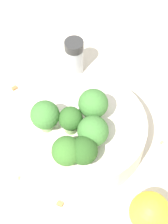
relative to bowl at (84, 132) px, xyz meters
The scene contains 15 objects.
ground_plane 0.03m from the bowl, ahead, with size 3.00×3.00×0.00m, color beige.
bowl is the anchor object (origin of this frame).
broccoli_floret_0 0.06m from the bowl, 112.25° to the left, with size 0.04×0.04×0.05m.
broccoli_floret_1 0.09m from the bowl, 150.60° to the left, with size 0.04×0.04×0.05m.
broccoli_floret_2 0.07m from the bowl, 166.94° to the right, with size 0.05×0.05×0.05m.
broccoli_floret_3 0.07m from the bowl, 62.93° to the right, with size 0.04×0.04×0.06m.
broccoli_floret_4 0.08m from the bowl, 93.60° to the left, with size 0.04×0.04×0.06m.
broccoli_floret_5 0.08m from the bowl, behind, with size 0.04×0.04×0.05m.
pepper_shaker 0.15m from the bowl, ahead, with size 0.03×0.03×0.07m.
lemon_wedge 0.16m from the bowl, 153.66° to the right, with size 0.06×0.06×0.06m, color yellow.
almond_crumb_0 0.12m from the bowl, 153.30° to the left, with size 0.01×0.01×0.01m, color olive.
almond_crumb_1 0.17m from the bowl, 40.94° to the left, with size 0.01×0.01×0.01m, color olive.
almond_crumb_2 0.13m from the bowl, 32.17° to the left, with size 0.01×0.00×0.01m, color tan.
almond_crumb_3 0.13m from the bowl, 100.60° to the right, with size 0.01×0.00×0.01m, color tan.
almond_crumb_4 0.12m from the bowl, 115.03° to the left, with size 0.01×0.00×0.01m, color tan.
Camera 1 is at (-0.30, 0.05, 0.54)m, focal length 60.00 mm.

